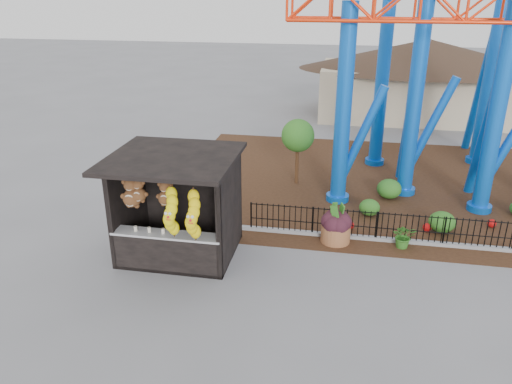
% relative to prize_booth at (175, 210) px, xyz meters
% --- Properties ---
extents(ground, '(120.00, 120.00, 0.00)m').
position_rel_prize_booth_xyz_m(ground, '(2.99, -0.90, -1.53)').
color(ground, slate).
rests_on(ground, ground).
extents(mulch_bed, '(18.00, 12.00, 0.02)m').
position_rel_prize_booth_xyz_m(mulch_bed, '(6.99, 7.10, -1.52)').
color(mulch_bed, '#331E11').
rests_on(mulch_bed, ground).
extents(curb, '(18.00, 0.18, 0.12)m').
position_rel_prize_booth_xyz_m(curb, '(6.99, 2.10, -1.47)').
color(curb, gray).
rests_on(curb, ground).
extents(prize_booth, '(3.50, 3.40, 3.12)m').
position_rel_prize_booth_xyz_m(prize_booth, '(0.00, 0.00, 0.00)').
color(prize_booth, black).
rests_on(prize_booth, ground).
extents(picket_fence, '(12.20, 0.06, 1.00)m').
position_rel_prize_booth_xyz_m(picket_fence, '(7.89, 2.10, -1.03)').
color(picket_fence, black).
rests_on(picket_fence, ground).
extents(roller_coaster, '(11.00, 6.37, 10.82)m').
position_rel_prize_booth_xyz_m(roller_coaster, '(8.11, 7.33, 4.91)').
color(roller_coaster, blue).
rests_on(roller_coaster, ground).
extents(terracotta_planter, '(1.13, 1.13, 0.56)m').
position_rel_prize_booth_xyz_m(terracotta_planter, '(4.53, 1.80, -1.25)').
color(terracotta_planter, '#945A35').
rests_on(terracotta_planter, ground).
extents(planter_foliage, '(0.70, 0.70, 0.64)m').
position_rel_prize_booth_xyz_m(planter_foliage, '(4.53, 1.80, -0.65)').
color(planter_foliage, black).
rests_on(planter_foliage, terracotta_planter).
extents(potted_plant, '(0.71, 0.62, 0.78)m').
position_rel_prize_booth_xyz_m(potted_plant, '(6.59, 1.80, -1.14)').
color(potted_plant, '#1A4D16').
rests_on(potted_plant, ground).
extents(landscaping, '(6.79, 3.62, 0.73)m').
position_rel_prize_booth_xyz_m(landscaping, '(7.62, 4.43, -1.20)').
color(landscaping, '#2A601C').
rests_on(landscaping, mulch_bed).
extents(pavilion, '(15.00, 15.00, 4.80)m').
position_rel_prize_booth_xyz_m(pavilion, '(8.99, 19.10, 1.54)').
color(pavilion, '#BFAD8C').
rests_on(pavilion, ground).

